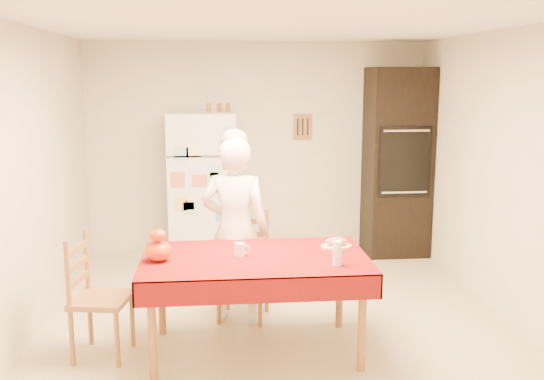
{
  "coord_description": "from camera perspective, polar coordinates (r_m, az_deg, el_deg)",
  "views": [
    {
      "loc": [
        -0.52,
        -4.97,
        2.1
      ],
      "look_at": [
        -0.02,
        0.2,
        1.12
      ],
      "focal_mm": 40.0,
      "sensor_mm": 36.0,
      "label": 1
    }
  ],
  "objects": [
    {
      "name": "room_shell",
      "position": [
        5.02,
        0.4,
        5.22
      ],
      "size": [
        4.02,
        4.52,
        2.51
      ],
      "color": "beige",
      "rests_on": "ground"
    },
    {
      "name": "spice_jar_left",
      "position": [
        6.91,
        -5.99,
        7.73
      ],
      "size": [
        0.05,
        0.05,
        0.1
      ],
      "primitive_type": "cylinder",
      "color": "#905E1A",
      "rests_on": "refrigerator"
    },
    {
      "name": "dining_table",
      "position": [
        4.61,
        -1.63,
        -7.09
      ],
      "size": [
        1.7,
        1.0,
        0.76
      ],
      "color": "brown",
      "rests_on": "floor"
    },
    {
      "name": "seated_woman",
      "position": [
        5.16,
        -3.48,
        -3.84
      ],
      "size": [
        0.67,
        0.52,
        1.61
      ],
      "primitive_type": "imported",
      "rotation": [
        0.0,
        0.0,
        2.89
      ],
      "color": "white",
      "rests_on": "floor"
    },
    {
      "name": "oven_cabinet",
      "position": [
        7.29,
        11.66,
        2.59
      ],
      "size": [
        0.7,
        0.62,
        2.2
      ],
      "color": "black",
      "rests_on": "floor"
    },
    {
      "name": "spice_jar_mid",
      "position": [
        6.91,
        -4.98,
        7.74
      ],
      "size": [
        0.05,
        0.05,
        0.1
      ],
      "primitive_type": "cylinder",
      "color": "brown",
      "rests_on": "refrigerator"
    },
    {
      "name": "bread_plate",
      "position": [
        4.85,
        6.07,
        -5.29
      ],
      "size": [
        0.24,
        0.24,
        0.02
      ],
      "primitive_type": "cylinder",
      "color": "white",
      "rests_on": "dining_table"
    },
    {
      "name": "pumpkin_upper",
      "position": [
        4.51,
        -10.71,
        -4.21
      ],
      "size": [
        0.12,
        0.12,
        0.09
      ],
      "primitive_type": "ellipsoid",
      "color": "red",
      "rests_on": "pumpkin_lower"
    },
    {
      "name": "floor",
      "position": [
        5.42,
        0.37,
        -12.12
      ],
      "size": [
        4.5,
        4.5,
        0.0
      ],
      "primitive_type": "plane",
      "color": "beige",
      "rests_on": "ground"
    },
    {
      "name": "chair_far",
      "position": [
        5.35,
        -2.61,
        -6.64
      ],
      "size": [
        0.51,
        0.49,
        0.95
      ],
      "rotation": [
        0.0,
        0.0,
        -0.25
      ],
      "color": "brown",
      "rests_on": "floor"
    },
    {
      "name": "wine_glass",
      "position": [
        4.39,
        6.16,
        -5.92
      ],
      "size": [
        0.07,
        0.07,
        0.18
      ],
      "primitive_type": "cylinder",
      "color": "white",
      "rests_on": "dining_table"
    },
    {
      "name": "coffee_mug",
      "position": [
        4.59,
        -3.06,
        -5.61
      ],
      "size": [
        0.08,
        0.08,
        0.1
      ],
      "primitive_type": "cylinder",
      "color": "white",
      "rests_on": "dining_table"
    },
    {
      "name": "chair_left",
      "position": [
        4.79,
        -16.51,
        -9.18
      ],
      "size": [
        0.47,
        0.48,
        0.95
      ],
      "rotation": [
        0.0,
        0.0,
        1.39
      ],
      "color": "brown",
      "rests_on": "floor"
    },
    {
      "name": "pumpkin_lower",
      "position": [
        4.54,
        -10.66,
        -5.67
      ],
      "size": [
        0.2,
        0.2,
        0.15
      ],
      "primitive_type": "ellipsoid",
      "color": "#C53704",
      "rests_on": "dining_table"
    },
    {
      "name": "refrigerator",
      "position": [
        6.96,
        -6.55,
        0.27
      ],
      "size": [
        0.75,
        0.74,
        1.7
      ],
      "color": "white",
      "rests_on": "floor"
    },
    {
      "name": "spice_jar_right",
      "position": [
        6.91,
        -4.16,
        7.76
      ],
      "size": [
        0.05,
        0.05,
        0.1
      ],
      "primitive_type": "cylinder",
      "color": "brown",
      "rests_on": "refrigerator"
    },
    {
      "name": "bread_loaf",
      "position": [
        4.84,
        6.08,
        -4.83
      ],
      "size": [
        0.18,
        0.1,
        0.06
      ],
      "primitive_type": "ellipsoid",
      "color": "#A77B52",
      "rests_on": "bread_plate"
    }
  ]
}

